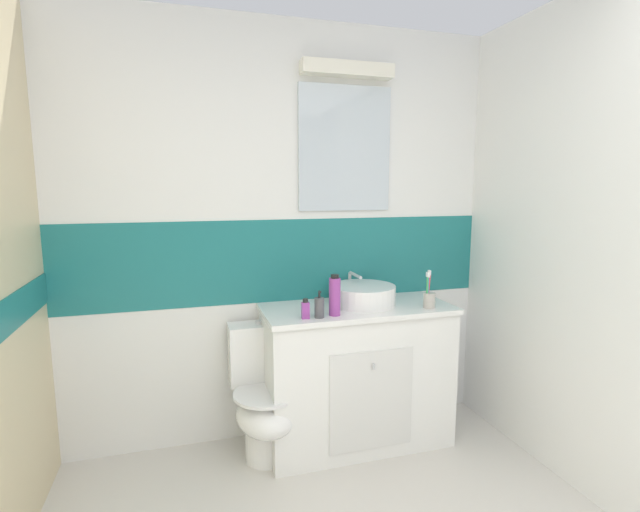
# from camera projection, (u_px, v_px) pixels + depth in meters

# --- Properties ---
(wall_back_tiled) EXTENTS (3.20, 0.20, 2.50)m
(wall_back_tiled) POSITION_uv_depth(u_px,v_px,m) (284.00, 233.00, 2.85)
(wall_back_tiled) COLOR white
(wall_back_tiled) RESTS_ON ground_plane
(vanity_cabinet) EXTENTS (1.11, 0.51, 0.85)m
(vanity_cabinet) POSITION_uv_depth(u_px,v_px,m) (356.00, 374.00, 2.80)
(vanity_cabinet) COLOR white
(vanity_cabinet) RESTS_ON ground_plane
(sink_basin) EXTENTS (0.39, 0.44, 0.17)m
(sink_basin) POSITION_uv_depth(u_px,v_px,m) (362.00, 294.00, 2.77)
(sink_basin) COLOR white
(sink_basin) RESTS_ON vanity_cabinet
(toilet) EXTENTS (0.37, 0.50, 0.77)m
(toilet) POSITION_uv_depth(u_px,v_px,m) (264.00, 397.00, 2.66)
(toilet) COLOR white
(toilet) RESTS_ON ground_plane
(toothbrush_cup) EXTENTS (0.07, 0.07, 0.22)m
(toothbrush_cup) POSITION_uv_depth(u_px,v_px,m) (429.00, 298.00, 2.69)
(toothbrush_cup) COLOR #B2ADA3
(toothbrush_cup) RESTS_ON vanity_cabinet
(soap_dispenser) EXTENTS (0.05, 0.05, 0.15)m
(soap_dispenser) POSITION_uv_depth(u_px,v_px,m) (319.00, 307.00, 2.49)
(soap_dispenser) COLOR #4C4C51
(soap_dispenser) RESTS_ON vanity_cabinet
(perfume_flask_small) EXTENTS (0.04, 0.03, 0.11)m
(perfume_flask_small) POSITION_uv_depth(u_px,v_px,m) (305.00, 309.00, 2.47)
(perfume_flask_small) COLOR #993F99
(perfume_flask_small) RESTS_ON vanity_cabinet
(shampoo_bottle_tall) EXTENTS (0.06, 0.06, 0.23)m
(shampoo_bottle_tall) POSITION_uv_depth(u_px,v_px,m) (335.00, 296.00, 2.53)
(shampoo_bottle_tall) COLOR #993F99
(shampoo_bottle_tall) RESTS_ON vanity_cabinet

